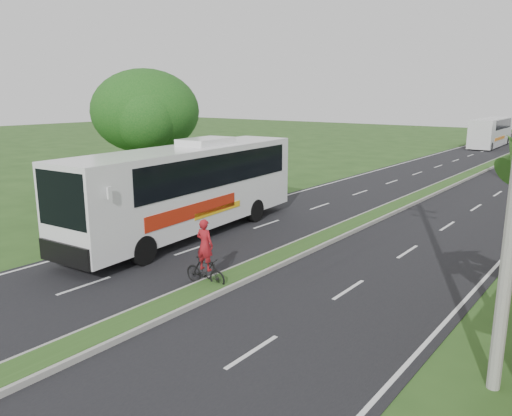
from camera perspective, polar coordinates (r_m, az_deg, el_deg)
The scene contains 8 objects.
ground at distance 14.83m, azimuth -11.36°, elevation -11.85°, with size 180.00×180.00×0.00m, color #27471A.
road_asphalt at distance 31.09m, azimuth 17.61°, elevation 0.91°, with size 14.00×160.00×0.02m, color black.
median_strip at distance 31.07m, azimuth 17.62°, elevation 1.07°, with size 1.20×160.00×0.18m.
lane_edge_left at distance 33.91m, azimuth 6.97°, elevation 2.37°, with size 0.12×160.00×0.01m, color silver.
shade_tree at distance 29.24m, azimuth -12.62°, elevation 10.41°, with size 6.30×6.00×7.54m.
coach_bus_main at distance 22.13m, azimuth -7.59°, elevation 2.81°, with size 3.87×13.18×4.20m.
coach_bus_far at distance 65.97m, azimuth 25.26°, elevation 7.99°, with size 2.80×11.55×3.35m.
motorcyclist at distance 16.37m, azimuth -5.83°, elevation -6.09°, with size 1.61×0.58×2.25m.
Camera 1 is at (10.35, -8.67, 6.14)m, focal length 35.00 mm.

